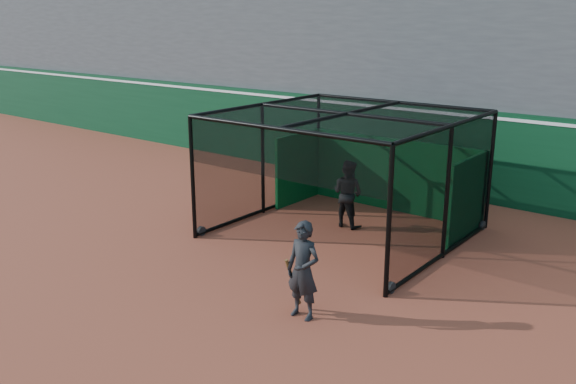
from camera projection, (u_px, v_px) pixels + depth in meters
The scene contains 6 objects.
ground at pixel (212, 282), 11.65m from camera, with size 120.00×120.00×0.00m, color #98422C.
outfield_wall at pixel (419, 146), 17.71m from camera, with size 50.00×0.50×2.50m.
grandstand at pixel (478, 31), 19.68m from camera, with size 50.00×7.85×8.95m.
batting_cage at pixel (345, 175), 13.99m from camera, with size 5.07×4.92×2.81m.
batter at pixel (348, 194), 14.60m from camera, with size 0.80×0.62×1.64m, color black.
on_deck_player at pixel (303, 271), 10.09m from camera, with size 0.64×0.43×1.69m.
Camera 1 is at (7.79, -7.52, 4.87)m, focal length 38.00 mm.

